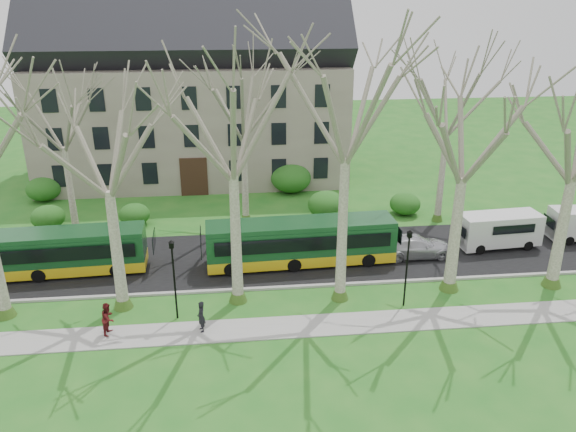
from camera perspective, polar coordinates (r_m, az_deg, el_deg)
The scene contains 15 objects.
ground at distance 30.86m, azimuth 0.27°, elevation -8.71°, with size 120.00×120.00×0.00m, color #1E651D.
sidewalk at distance 28.73m, azimuth 0.83°, elevation -11.17°, with size 70.00×2.00×0.06m, color gray.
road at distance 35.67m, azimuth -0.69°, elevation -4.20°, with size 80.00×8.00×0.06m, color black.
curb at distance 32.12m, azimuth -0.02°, elevation -7.25°, with size 80.00×0.25×0.14m, color #A5A39E.
building at distance 51.09m, azimuth -9.64°, elevation 12.95°, with size 26.50×12.20×16.00m.
tree_row_verge at distance 28.25m, azimuth 0.23°, elevation 3.94°, with size 49.00×7.00×14.00m.
tree_row_far at distance 38.69m, azimuth -3.49°, elevation 7.29°, with size 33.00×7.00×12.00m.
lamp_row at distance 28.75m, azimuth 0.50°, elevation -5.29°, with size 36.22×0.22×4.30m.
hedges at distance 43.04m, azimuth -7.97°, elevation 1.66°, with size 30.60×8.60×2.00m.
bus_lead at distance 35.91m, azimuth -23.00°, elevation -3.41°, with size 10.92×2.28×2.73m, color #13431F, non-canonical shape.
bus_follow at distance 34.27m, azimuth 1.30°, elevation -2.64°, with size 11.43×2.38×2.86m, color #13431F, non-canonical shape.
sedan at distance 36.34m, azimuth 12.77°, elevation -3.01°, with size 1.93×4.75×1.38m, color silver.
van_a at distance 39.08m, azimuth 20.63°, elevation -1.40°, with size 5.23×1.90×2.28m, color silver, non-canonical shape.
pedestrian_a at distance 28.27m, azimuth -8.82°, elevation -10.06°, with size 0.59×0.38×1.61m, color black.
pedestrian_b at distance 29.11m, azimuth -17.79°, elevation -9.87°, with size 0.81×0.63×1.67m, color #531315.
Camera 1 is at (-2.93, -26.43, 15.66)m, focal length 35.00 mm.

